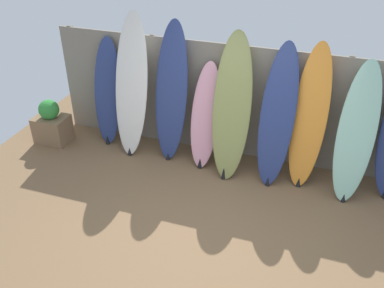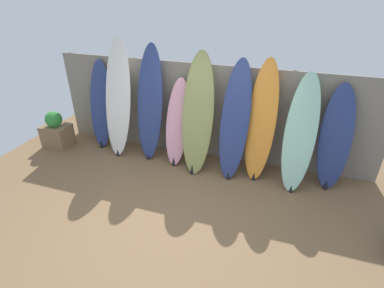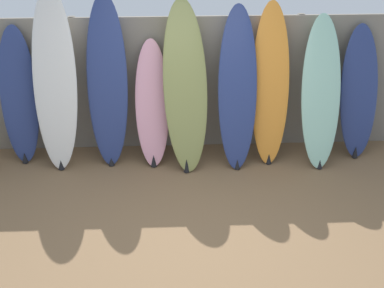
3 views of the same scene
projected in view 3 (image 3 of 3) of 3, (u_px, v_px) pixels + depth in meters
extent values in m
plane|color=brown|center=(195.00, 231.00, 5.70)|extent=(7.68, 7.68, 0.00)
cube|color=gray|center=(188.00, 84.00, 7.05)|extent=(6.08, 0.04, 1.80)
cylinder|color=#6C655B|center=(78.00, 85.00, 7.03)|extent=(0.10, 0.10, 1.80)
cylinder|color=#6C655B|center=(188.00, 83.00, 7.09)|extent=(0.10, 0.10, 1.80)
cylinder|color=#6C655B|center=(295.00, 81.00, 7.15)|extent=(0.10, 0.10, 1.80)
ellipsoid|color=navy|center=(19.00, 96.00, 6.75)|extent=(0.48, 0.44, 1.75)
cone|color=black|center=(25.00, 158.00, 6.96)|extent=(0.08, 0.08, 0.14)
ellipsoid|color=white|center=(55.00, 81.00, 6.55)|extent=(0.55, 0.58, 2.22)
cone|color=black|center=(61.00, 165.00, 6.82)|extent=(0.08, 0.08, 0.12)
ellipsoid|color=navy|center=(107.00, 82.00, 6.64)|extent=(0.51, 0.53, 2.13)
cone|color=black|center=(111.00, 161.00, 6.91)|extent=(0.08, 0.08, 0.10)
ellipsoid|color=pink|center=(152.00, 104.00, 6.77)|extent=(0.44, 0.58, 1.57)
cone|color=black|center=(154.00, 161.00, 6.87)|extent=(0.08, 0.08, 0.16)
ellipsoid|color=olive|center=(185.00, 87.00, 6.59)|extent=(0.62, 0.80, 2.07)
cone|color=black|center=(187.00, 165.00, 6.75)|extent=(0.08, 0.08, 0.18)
ellipsoid|color=navy|center=(237.00, 89.00, 6.64)|extent=(0.51, 0.67, 2.00)
cone|color=black|center=(237.00, 164.00, 6.83)|extent=(0.08, 0.08, 0.13)
ellipsoid|color=orange|center=(270.00, 85.00, 6.73)|extent=(0.50, 0.60, 2.02)
cone|color=black|center=(269.00, 159.00, 6.95)|extent=(0.08, 0.08, 0.13)
ellipsoid|color=#9ED6BC|center=(321.00, 92.00, 6.71)|extent=(0.53, 0.75, 1.86)
cone|color=black|center=(320.00, 164.00, 6.84)|extent=(0.08, 0.08, 0.12)
ellipsoid|color=navy|center=(359.00, 92.00, 6.90)|extent=(0.55, 0.51, 1.72)
cone|color=black|center=(355.00, 152.00, 7.09)|extent=(0.08, 0.08, 0.16)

